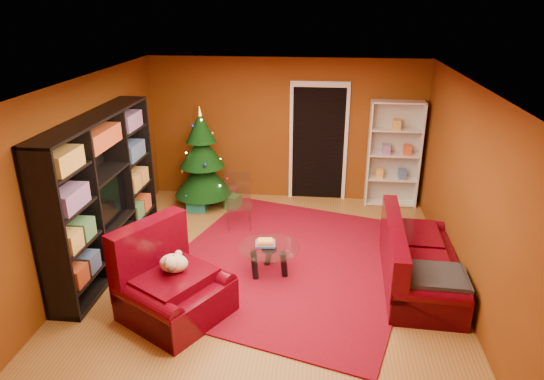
# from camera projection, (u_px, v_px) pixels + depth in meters

# --- Properties ---
(floor) EXTENTS (5.00, 5.50, 0.05)m
(floor) POSITION_uv_depth(u_px,v_px,m) (269.00, 271.00, 6.81)
(floor) COLOR brown
(floor) RESTS_ON ground
(ceiling) EXTENTS (5.00, 5.50, 0.05)m
(ceiling) POSITION_uv_depth(u_px,v_px,m) (268.00, 81.00, 5.83)
(ceiling) COLOR silver
(ceiling) RESTS_ON wall_back
(wall_back) EXTENTS (5.00, 0.05, 2.60)m
(wall_back) POSITION_uv_depth(u_px,v_px,m) (286.00, 130.00, 8.88)
(wall_back) COLOR brown
(wall_back) RESTS_ON ground
(wall_left) EXTENTS (0.05, 5.50, 2.60)m
(wall_left) POSITION_uv_depth(u_px,v_px,m) (84.00, 176.00, 6.57)
(wall_left) COLOR brown
(wall_left) RESTS_ON ground
(wall_right) EXTENTS (0.05, 5.50, 2.60)m
(wall_right) POSITION_uv_depth(u_px,v_px,m) (469.00, 191.00, 6.07)
(wall_right) COLOR brown
(wall_right) RESTS_ON ground
(doorway) EXTENTS (1.06, 0.60, 2.16)m
(doorway) POSITION_uv_depth(u_px,v_px,m) (318.00, 145.00, 8.87)
(doorway) COLOR black
(doorway) RESTS_ON floor
(rug) EXTENTS (4.17, 4.54, 0.02)m
(rug) POSITION_uv_depth(u_px,v_px,m) (290.00, 261.00, 7.00)
(rug) COLOR maroon
(rug) RESTS_ON floor
(media_unit) EXTENTS (0.43, 2.79, 2.14)m
(media_unit) POSITION_uv_depth(u_px,v_px,m) (103.00, 194.00, 6.61)
(media_unit) COLOR black
(media_unit) RESTS_ON floor
(christmas_tree) EXTENTS (1.21, 1.21, 1.86)m
(christmas_tree) POSITION_uv_depth(u_px,v_px,m) (202.00, 158.00, 8.60)
(christmas_tree) COLOR black
(christmas_tree) RESTS_ON floor
(gift_box_teal) EXTENTS (0.35, 0.35, 0.34)m
(gift_box_teal) POSITION_uv_depth(u_px,v_px,m) (197.00, 201.00, 8.68)
(gift_box_teal) COLOR teal
(gift_box_teal) RESTS_ON floor
(gift_box_green) EXTENTS (0.32, 0.32, 0.24)m
(gift_box_green) POSITION_uv_depth(u_px,v_px,m) (233.00, 202.00, 8.77)
(gift_box_green) COLOR #236627
(gift_box_green) RESTS_ON floor
(gift_box_red) EXTENTS (0.20, 0.20, 0.19)m
(gift_box_red) POSITION_uv_depth(u_px,v_px,m) (232.00, 192.00, 9.26)
(gift_box_red) COLOR maroon
(gift_box_red) RESTS_ON floor
(white_bookshelf) EXTENTS (0.91, 0.33, 1.96)m
(white_bookshelf) POSITION_uv_depth(u_px,v_px,m) (394.00, 155.00, 8.63)
(white_bookshelf) COLOR white
(white_bookshelf) RESTS_ON floor
(armchair) EXTENTS (1.59, 1.59, 0.91)m
(armchair) POSITION_uv_depth(u_px,v_px,m) (175.00, 283.00, 5.67)
(armchair) COLOR #43010C
(armchair) RESTS_ON rug
(dog) EXTENTS (0.46, 0.50, 0.30)m
(dog) POSITION_uv_depth(u_px,v_px,m) (174.00, 263.00, 5.65)
(dog) COLOR beige
(dog) RESTS_ON armchair
(sofa) EXTENTS (0.99, 2.05, 0.86)m
(sofa) POSITION_uv_depth(u_px,v_px,m) (421.00, 254.00, 6.33)
(sofa) COLOR #43010C
(sofa) RESTS_ON rug
(coffee_table) EXTENTS (0.92, 0.92, 0.52)m
(coffee_table) POSITION_uv_depth(u_px,v_px,m) (269.00, 260.00, 6.62)
(coffee_table) COLOR gray
(coffee_table) RESTS_ON rug
(acrylic_chair) EXTENTS (0.52, 0.55, 0.83)m
(acrylic_chair) POSITION_uv_depth(u_px,v_px,m) (239.00, 204.00, 7.90)
(acrylic_chair) COLOR #66605B
(acrylic_chair) RESTS_ON rug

